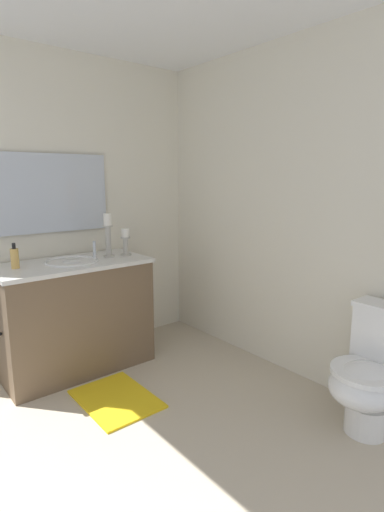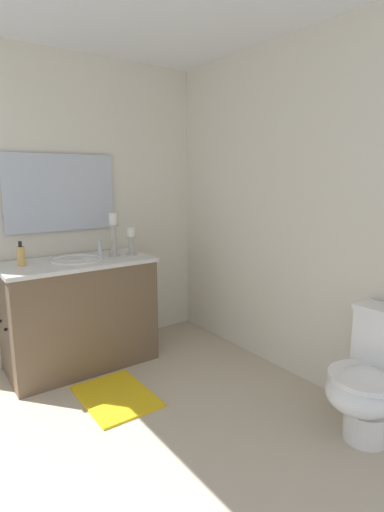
% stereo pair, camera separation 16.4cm
% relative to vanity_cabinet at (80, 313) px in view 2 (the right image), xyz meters
% --- Properties ---
extents(floor, '(2.69, 2.21, 0.02)m').
position_rel_vanity_cabinet_xyz_m(floor, '(1.02, 0.17, -0.44)').
color(floor, beige).
rests_on(floor, ground).
extents(wall_back, '(2.69, 0.04, 2.45)m').
position_rel_vanity_cabinet_xyz_m(wall_back, '(1.02, 1.27, 0.80)').
color(wall_back, silver).
rests_on(wall_back, ground).
extents(wall_left, '(0.04, 2.21, 2.45)m').
position_rel_vanity_cabinet_xyz_m(wall_left, '(-0.33, 0.17, 0.80)').
color(wall_left, silver).
rests_on(wall_left, ground).
extents(vanity_cabinet, '(0.58, 1.14, 0.85)m').
position_rel_vanity_cabinet_xyz_m(vanity_cabinet, '(0.00, 0.00, 0.00)').
color(vanity_cabinet, brown).
rests_on(vanity_cabinet, ground).
extents(sink_basin, '(0.40, 0.40, 0.24)m').
position_rel_vanity_cabinet_xyz_m(sink_basin, '(-0.00, 0.00, 0.39)').
color(sink_basin, white).
rests_on(sink_basin, vanity_cabinet).
extents(mirror, '(0.02, 0.88, 0.61)m').
position_rel_vanity_cabinet_xyz_m(mirror, '(-0.28, 0.00, 0.93)').
color(mirror, silver).
extents(candle_holder_tall, '(0.09, 0.09, 0.22)m').
position_rel_vanity_cabinet_xyz_m(candle_holder_tall, '(0.03, 0.45, 0.54)').
color(candle_holder_tall, '#B7B2A5').
rests_on(candle_holder_tall, vanity_cabinet).
extents(candle_holder_short, '(0.09, 0.09, 0.35)m').
position_rel_vanity_cabinet_xyz_m(candle_holder_short, '(-0.00, 0.31, 0.61)').
color(candle_holder_short, '#B7B2A5').
rests_on(candle_holder_short, vanity_cabinet).
extents(soap_bottle, '(0.06, 0.06, 0.18)m').
position_rel_vanity_cabinet_xyz_m(soap_bottle, '(-0.04, -0.39, 0.50)').
color(soap_bottle, '#E5B259').
rests_on(soap_bottle, vanity_cabinet).
extents(toilet, '(0.39, 0.54, 0.75)m').
position_rel_vanity_cabinet_xyz_m(toilet, '(1.87, 0.99, -0.06)').
color(toilet, white).
rests_on(toilet, ground).
extents(bath_mat, '(0.60, 0.44, 0.02)m').
position_rel_vanity_cabinet_xyz_m(bath_mat, '(0.62, 0.00, -0.42)').
color(bath_mat, yellow).
rests_on(bath_mat, ground).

